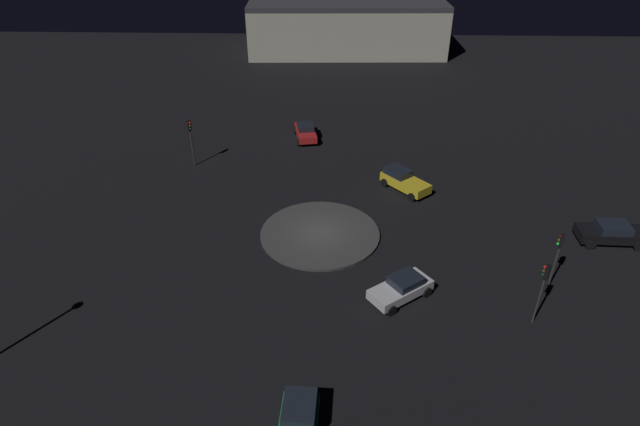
# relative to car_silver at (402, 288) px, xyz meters

# --- Properties ---
(ground_plane) EXTENTS (117.70, 117.70, 0.00)m
(ground_plane) POSITION_rel_car_silver_xyz_m (-6.63, -5.20, -0.76)
(ground_plane) COLOR black
(roundabout_island) EXTENTS (8.68, 8.68, 0.20)m
(roundabout_island) POSITION_rel_car_silver_xyz_m (-6.63, -5.20, -0.66)
(roundabout_island) COLOR #383838
(roundabout_island) RESTS_ON ground_plane
(car_silver) EXTENTS (3.78, 4.25, 1.45)m
(car_silver) POSITION_rel_car_silver_xyz_m (0.00, 0.00, 0.00)
(car_silver) COLOR silver
(car_silver) RESTS_ON ground_plane
(car_yellow) EXTENTS (4.35, 4.07, 1.64)m
(car_yellow) POSITION_rel_car_silver_xyz_m (-13.49, 1.51, 0.09)
(car_yellow) COLOR gold
(car_yellow) RESTS_ON ground_plane
(car_red) EXTENTS (4.37, 2.61, 1.50)m
(car_red) POSITION_rel_car_silver_xyz_m (-23.36, -7.16, 0.02)
(car_red) COLOR red
(car_red) RESTS_ON ground_plane
(car_black) EXTENTS (2.19, 4.64, 1.55)m
(car_black) POSITION_rel_car_silver_xyz_m (-6.36, 15.40, 0.05)
(car_black) COLOR black
(car_black) RESTS_ON ground_plane
(traffic_light_north) EXTENTS (0.36, 0.39, 4.08)m
(traffic_light_north) POSITION_rel_car_silver_xyz_m (-1.23, 9.40, 2.15)
(traffic_light_north) COLOR #2D2D2D
(traffic_light_north) RESTS_ON ground_plane
(traffic_light_northeast) EXTENTS (0.37, 0.40, 4.22)m
(traffic_light_northeast) POSITION_rel_car_silver_xyz_m (1.96, 7.44, 2.24)
(traffic_light_northeast) COLOR #2D2D2D
(traffic_light_northeast) RESTS_ON ground_plane
(traffic_light_southwest) EXTENTS (0.38, 0.39, 4.33)m
(traffic_light_southwest) POSITION_rel_car_silver_xyz_m (-17.25, -16.86, 2.31)
(traffic_light_southwest) COLOR #2D2D2D
(traffic_light_southwest) RESTS_ON ground_plane
(store_building) EXTENTS (13.85, 28.55, 7.33)m
(store_building) POSITION_rel_car_silver_xyz_m (-55.82, -2.82, 2.90)
(store_building) COLOR #ADA893
(store_building) RESTS_ON ground_plane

